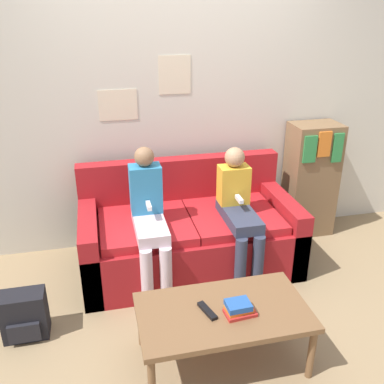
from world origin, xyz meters
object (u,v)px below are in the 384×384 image
tv_remote (207,311)px  bookshelf (310,179)px  person_left (149,215)px  backpack (25,316)px  coffee_table (223,315)px  person_right (239,209)px  couch (188,234)px

tv_remote → bookshelf: size_ratio=0.16×
person_left → backpack: bearing=-156.1°
coffee_table → bookshelf: 1.95m
coffee_table → person_right: 1.01m
backpack → coffee_table: bearing=-22.4°
person_right → bookshelf: bookshelf is taller
couch → bookshelf: size_ratio=1.62×
person_right → couch: bearing=148.7°
coffee_table → tv_remote: size_ratio=5.91×
bookshelf → backpack: bearing=-159.6°
person_right → backpack: bearing=-166.3°
couch → tv_remote: bearing=-96.8°
couch → tv_remote: 1.13m
person_right → backpack: 1.72m
couch → backpack: bearing=-154.0°
couch → tv_remote: (-0.13, -1.12, 0.11)m
tv_remote → bookshelf: 2.01m
bookshelf → person_left: bearing=-161.6°
person_left → bookshelf: (1.61, 0.54, -0.07)m
couch → coffee_table: bearing=-91.8°
person_left → bookshelf: bearing=18.4°
person_left → bookshelf: 1.70m
person_left → person_right: bearing=-0.6°
couch → coffee_table: 1.12m
coffee_table → person_left: 0.99m
person_left → backpack: 1.09m
tv_remote → coffee_table: bearing=-17.0°
tv_remote → backpack: tv_remote is taller
couch → person_right: 0.52m
couch → bookshelf: 1.33m
coffee_table → person_left: size_ratio=0.93×
person_left → couch: bearing=31.2°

